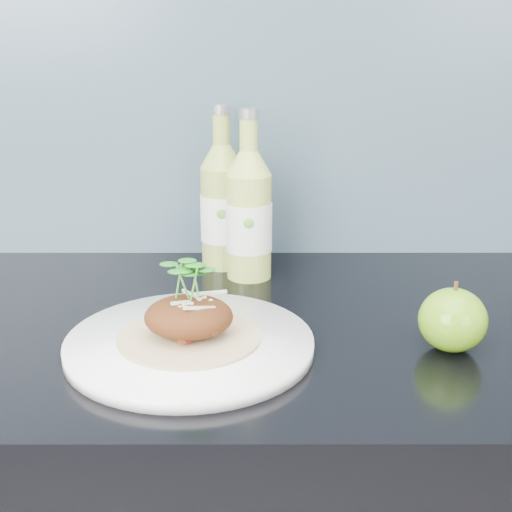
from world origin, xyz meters
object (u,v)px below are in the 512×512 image
object	(u,v)px
dinner_plate	(190,344)
cider_bottle_right	(249,215)
cider_bottle_left	(222,207)
green_apple	(453,320)

from	to	relation	value
dinner_plate	cider_bottle_right	world-z (taller)	cider_bottle_right
dinner_plate	cider_bottle_left	size ratio (longest dim) A/B	1.51
green_apple	cider_bottle_left	xyz separation A→B (m)	(-0.29, 0.31, 0.06)
cider_bottle_left	cider_bottle_right	world-z (taller)	same
green_apple	cider_bottle_right	size ratio (longest dim) A/B	0.41
dinner_plate	green_apple	bearing A→B (deg)	0.50
dinner_plate	cider_bottle_left	world-z (taller)	cider_bottle_left
dinner_plate	green_apple	size ratio (longest dim) A/B	3.70
dinner_plate	green_apple	world-z (taller)	green_apple
cider_bottle_right	green_apple	bearing A→B (deg)	-68.29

